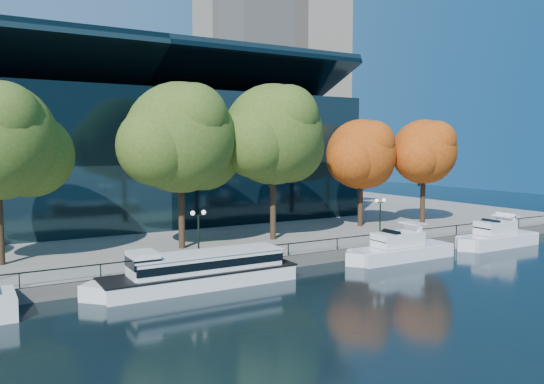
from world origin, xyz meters
TOP-DOWN VIEW (x-y plane):
  - ground at (0.00, 0.00)m, footprint 160.00×160.00m
  - promenade at (0.00, 36.38)m, footprint 90.00×67.08m
  - railing at (0.00, 3.25)m, footprint 88.20×0.08m
  - convention_building at (-4.00, 31.79)m, footprint 50.00×24.57m
  - office_tower at (28.00, 55.00)m, footprint 22.50×22.50m
  - tour_boat at (-8.86, 1.31)m, footprint 15.36×3.43m
  - cruiser_near at (9.81, 0.83)m, footprint 11.06×2.85m
  - cruiser_far at (22.37, 0.48)m, footprint 10.11×2.80m
  - tree_2 at (-6.26, 10.45)m, footprint 11.95×9.80m
  - tree_3 at (2.90, 10.30)m, footprint 11.90×9.76m
  - tree_4 at (15.61, 12.75)m, footprint 9.69×7.95m
  - tree_5 at (23.16, 10.72)m, footprint 9.23×7.57m
  - lamp_1 at (-7.35, 4.50)m, footprint 1.26×0.36m
  - lamp_2 at (10.96, 4.50)m, footprint 1.26×0.36m

SIDE VIEW (x-z plane):
  - ground at x=0.00m, z-range 0.00..0.00m
  - promenade at x=0.00m, z-range 0.00..1.00m
  - cruiser_near at x=9.81m, z-range -0.61..2.60m
  - cruiser_far at x=22.37m, z-range -0.60..2.70m
  - tour_boat at x=-8.86m, z-range -0.22..2.70m
  - railing at x=0.00m, z-range 1.44..2.43m
  - lamp_1 at x=-7.35m, z-range 1.97..6.00m
  - lamp_2 at x=10.96m, z-range 1.97..6.00m
  - convention_building at x=-4.00m, z-range -2.21..19.22m
  - tree_4 at x=15.61m, z-range 2.90..14.80m
  - tree_5 at x=23.16m, z-range 3.12..15.09m
  - tree_2 at x=-6.26m, z-range 3.23..17.66m
  - tree_3 at x=2.90m, z-range 3.43..18.22m
  - office_tower at x=28.00m, z-range 0.07..65.97m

